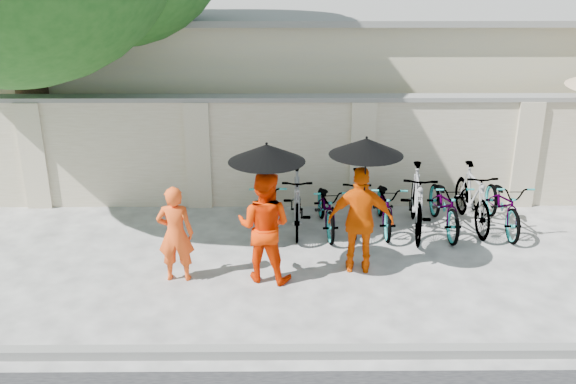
{
  "coord_description": "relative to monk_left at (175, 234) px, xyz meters",
  "views": [
    {
      "loc": [
        0.56,
        -8.14,
        4.54
      ],
      "look_at": [
        0.62,
        0.92,
        1.1
      ],
      "focal_mm": 40.0,
      "sensor_mm": 36.0,
      "label": 1
    }
  ],
  "objects": [
    {
      "name": "bike_5",
      "position": [
        3.8,
        1.65,
        -0.15
      ],
      "size": [
        0.77,
        1.96,
        1.15
      ],
      "primitive_type": "imported",
      "rotation": [
        0.0,
        0.0,
        -0.12
      ],
      "color": "slate",
      "rests_on": "ground"
    },
    {
      "name": "bike_2",
      "position": [
        2.28,
        1.72,
        -0.29
      ],
      "size": [
        0.72,
        1.7,
        0.87
      ],
      "primitive_type": "imported",
      "rotation": [
        0.0,
        0.0,
        0.09
      ],
      "color": "slate",
      "rests_on": "ground"
    },
    {
      "name": "building_behind",
      "position": [
        3.0,
        6.76,
        0.88
      ],
      "size": [
        14.0,
        6.0,
        3.2
      ],
      "primitive_type": "cube",
      "color": "#B5AE93",
      "rests_on": "ground"
    },
    {
      "name": "parasol_center",
      "position": [
        1.32,
        -0.06,
        1.23
      ],
      "size": [
        1.06,
        1.06,
        1.14
      ],
      "color": "black",
      "rests_on": "ground"
    },
    {
      "name": "bike_4",
      "position": [
        3.29,
        1.81,
        -0.28
      ],
      "size": [
        0.64,
        1.7,
        0.88
      ],
      "primitive_type": "imported",
      "rotation": [
        0.0,
        0.0,
        -0.03
      ],
      "color": "slate",
      "rests_on": "ground"
    },
    {
      "name": "monk_center",
      "position": [
        1.27,
        0.02,
        0.11
      ],
      "size": [
        0.95,
        0.83,
        1.66
      ],
      "primitive_type": "imported",
      "rotation": [
        0.0,
        0.0,
        2.86
      ],
      "color": "#E92E00",
      "rests_on": "ground"
    },
    {
      "name": "monk_right",
      "position": [
        2.68,
        0.24,
        0.1
      ],
      "size": [
        1.0,
        0.5,
        1.64
      ],
      "primitive_type": "imported",
      "rotation": [
        0.0,
        0.0,
        3.04
      ],
      "color": "#EB5101",
      "rests_on": "ground"
    },
    {
      "name": "parasol_right",
      "position": [
        2.7,
        0.16,
        1.25
      ],
      "size": [
        1.05,
        1.05,
        1.16
      ],
      "color": "black",
      "rests_on": "ground"
    },
    {
      "name": "bike_7",
      "position": [
        4.81,
        1.88,
        -0.18
      ],
      "size": [
        0.59,
        1.83,
        1.09
      ],
      "primitive_type": "imported",
      "rotation": [
        0.0,
        0.0,
        0.05
      ],
      "color": "slate",
      "rests_on": "ground"
    },
    {
      "name": "bike_6",
      "position": [
        4.3,
        1.74,
        -0.25
      ],
      "size": [
        0.68,
        1.81,
        0.94
      ],
      "primitive_type": "imported",
      "rotation": [
        0.0,
        0.0,
        0.03
      ],
      "color": "slate",
      "rests_on": "ground"
    },
    {
      "name": "bike_1",
      "position": [
        1.78,
        1.78,
        -0.19
      ],
      "size": [
        0.53,
        1.77,
        1.06
      ],
      "primitive_type": "imported",
      "rotation": [
        0.0,
        0.0,
        -0.02
      ],
      "color": "slate",
      "rests_on": "ground"
    },
    {
      "name": "compound_wall",
      "position": [
        2.0,
        2.96,
        0.28
      ],
      "size": [
        20.0,
        0.3,
        2.0
      ],
      "primitive_type": "cube",
      "color": "beige",
      "rests_on": "ground"
    },
    {
      "name": "bike_8",
      "position": [
        5.31,
        1.77,
        -0.26
      ],
      "size": [
        0.62,
        1.76,
        0.92
      ],
      "primitive_type": "imported",
      "rotation": [
        0.0,
        0.0,
        0.0
      ],
      "color": "slate",
      "rests_on": "ground"
    },
    {
      "name": "bike_3",
      "position": [
        2.79,
        1.83,
        -0.23
      ],
      "size": [
        0.61,
        1.68,
        0.99
      ],
      "primitive_type": "imported",
      "rotation": [
        0.0,
        0.0,
        -0.09
      ],
      "color": "slate",
      "rests_on": "ground"
    },
    {
      "name": "monk_left",
      "position": [
        0.0,
        0.0,
        0.0
      ],
      "size": [
        0.53,
        0.35,
        1.44
      ],
      "primitive_type": "imported",
      "rotation": [
        0.0,
        0.0,
        3.14
      ],
      "color": "#FF5117",
      "rests_on": "ground"
    },
    {
      "name": "ground",
      "position": [
        1.0,
        -0.24,
        -0.72
      ],
      "size": [
        80.0,
        80.0,
        0.0
      ],
      "primitive_type": "plane",
      "color": "silver"
    },
    {
      "name": "kerb",
      "position": [
        1.0,
        -1.94,
        -0.66
      ],
      "size": [
        40.0,
        0.16,
        0.12
      ],
      "primitive_type": "cube",
      "color": "slate",
      "rests_on": "ground"
    },
    {
      "name": "bike_0",
      "position": [
        1.28,
        1.82,
        -0.26
      ],
      "size": [
        0.7,
        1.78,
        0.92
      ],
      "primitive_type": "imported",
      "rotation": [
        0.0,
        0.0,
        0.05
      ],
      "color": "slate",
      "rests_on": "ground"
    }
  ]
}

